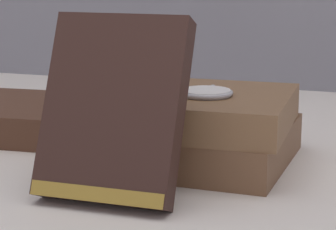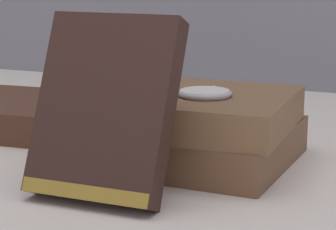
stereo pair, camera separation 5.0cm
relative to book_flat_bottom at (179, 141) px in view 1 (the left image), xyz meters
The scene contains 7 objects.
ground_plane 0.05m from the book_flat_bottom, 137.61° to the right, with size 3.00×3.00×0.00m, color silver.
book_flat_bottom is the anchor object (origin of this frame).
book_flat_top 0.04m from the book_flat_bottom, 62.72° to the right, with size 0.20×0.17×0.03m.
book_side_left 0.23m from the book_flat_bottom, 168.45° to the left, with size 0.21×0.17×0.04m.
book_leaning_front 0.14m from the book_flat_bottom, 96.86° to the right, with size 0.12×0.08×0.15m.
pocket_watch 0.07m from the book_flat_bottom, 31.85° to the right, with size 0.05×0.05×0.01m.
reading_glasses 0.19m from the book_flat_bottom, 116.24° to the left, with size 0.11×0.07×0.00m.
Camera 1 is at (0.24, -0.62, 0.19)m, focal length 75.00 mm.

